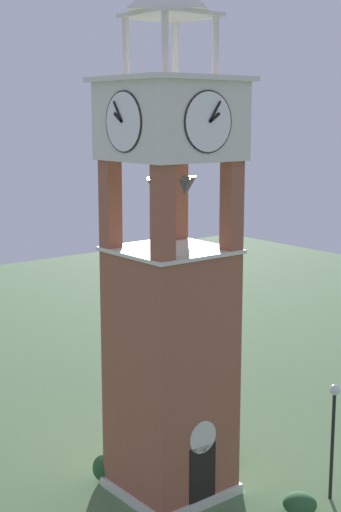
% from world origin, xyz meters
% --- Properties ---
extents(ground, '(80.00, 80.00, 0.00)m').
position_xyz_m(ground, '(0.00, 0.00, 0.00)').
color(ground, '#517547').
extents(clock_tower, '(3.97, 3.97, 17.36)m').
position_xyz_m(clock_tower, '(0.00, -0.00, 6.99)').
color(clock_tower, '#93543D').
rests_on(clock_tower, ground).
extents(lamp_post, '(0.36, 0.36, 4.08)m').
position_xyz_m(lamp_post, '(3.89, -3.87, 2.81)').
color(lamp_post, black).
rests_on(lamp_post, ground).
extents(trash_bin, '(0.52, 0.52, 0.80)m').
position_xyz_m(trash_bin, '(3.59, 1.31, 0.40)').
color(trash_bin, '#38513D').
rests_on(trash_bin, ground).
extents(shrub_near_entry, '(1.13, 1.13, 0.71)m').
position_xyz_m(shrub_near_entry, '(2.74, 0.42, 0.35)').
color(shrub_near_entry, '#28562D').
rests_on(shrub_near_entry, ground).
extents(shrub_left_of_tower, '(0.81, 0.81, 1.00)m').
position_xyz_m(shrub_left_of_tower, '(-1.49, 1.95, 0.50)').
color(shrub_left_of_tower, '#28562D').
rests_on(shrub_left_of_tower, ground).
extents(shrub_behind_bench, '(1.12, 1.12, 0.66)m').
position_xyz_m(shrub_behind_bench, '(2.35, -3.88, 0.33)').
color(shrub_behind_bench, '#28562D').
rests_on(shrub_behind_bench, ground).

